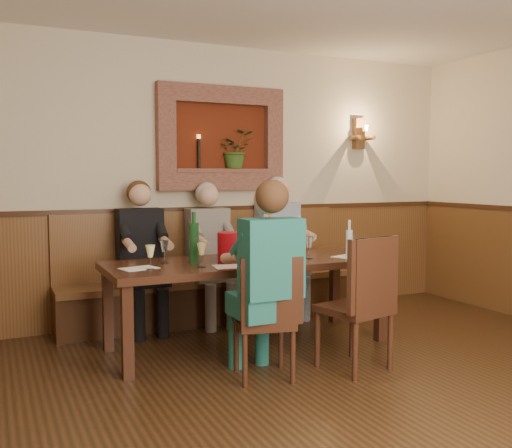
{
  "coord_description": "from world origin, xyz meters",
  "views": [
    {
      "loc": [
        -1.99,
        -2.55,
        1.46
      ],
      "look_at": [
        0.1,
        1.9,
        1.05
      ],
      "focal_mm": 40.0,
      "sensor_mm": 36.0,
      "label": 1
    }
  ],
  "objects": [
    {
      "name": "wine_glass_2",
      "position": [
        0.97,
        1.74,
        0.85
      ],
      "size": [
        0.08,
        0.08,
        0.19
      ],
      "primitive_type": null,
      "color": "white",
      "rests_on": "dining_table"
    },
    {
      "name": "tasting_sheet_c",
      "position": [
        0.88,
        1.66,
        0.75
      ],
      "size": [
        0.3,
        0.26,
        0.0
      ],
      "primitive_type": "cube",
      "rotation": [
        0.0,
        0.0,
        0.4
      ],
      "color": "white",
      "rests_on": "dining_table"
    },
    {
      "name": "tasting_sheet_b",
      "position": [
        0.09,
        1.64,
        0.75
      ],
      "size": [
        0.37,
        0.32,
        0.0
      ],
      "primitive_type": "cube",
      "rotation": [
        0.0,
        0.0,
        -0.35
      ],
      "color": "white",
      "rests_on": "dining_table"
    },
    {
      "name": "wine_glass_6",
      "position": [
        0.2,
        1.9,
        0.85
      ],
      "size": [
        0.08,
        0.08,
        0.19
      ],
      "primitive_type": null,
      "color": "#F4EF91",
      "rests_on": "dining_table"
    },
    {
      "name": "wine_glass_5",
      "position": [
        -0.04,
        1.73,
        0.85
      ],
      "size": [
        0.08,
        0.08,
        0.19
      ],
      "primitive_type": null,
      "color": "#F4EF91",
      "rests_on": "dining_table"
    },
    {
      "name": "person_bench_left",
      "position": [
        -0.7,
        2.69,
        0.59
      ],
      "size": [
        0.42,
        0.51,
        1.42
      ],
      "color": "black",
      "rests_on": "ground"
    },
    {
      "name": "chair_near_left",
      "position": [
        -0.22,
        1.08,
        0.26
      ],
      "size": [
        0.48,
        0.48,
        0.91
      ],
      "rotation": [
        0.0,
        0.0,
        -0.23
      ],
      "color": "#331A0F",
      "rests_on": "ground"
    },
    {
      "name": "water_bottle",
      "position": [
        0.88,
        1.63,
        0.88
      ],
      "size": [
        0.08,
        0.08,
        0.33
      ],
      "rotation": [
        0.0,
        0.0,
        -0.39
      ],
      "color": "silver",
      "rests_on": "dining_table"
    },
    {
      "name": "ground_plane",
      "position": [
        0.0,
        0.0,
        0.0
      ],
      "size": [
        6.0,
        6.0,
        0.0
      ],
      "primitive_type": "plane",
      "color": "black",
      "rests_on": "ground"
    },
    {
      "name": "person_bench_right",
      "position": [
        0.76,
        2.69,
        0.61
      ],
      "size": [
        0.43,
        0.53,
        1.46
      ],
      "color": "navy",
      "rests_on": "ground"
    },
    {
      "name": "bench",
      "position": [
        0.0,
        2.79,
        0.33
      ],
      "size": [
        3.0,
        0.45,
        1.11
      ],
      "color": "#381E0F",
      "rests_on": "ground"
    },
    {
      "name": "wine_glass_4",
      "position": [
        -0.89,
        1.7,
        0.85
      ],
      "size": [
        0.08,
        0.08,
        0.19
      ],
      "primitive_type": null,
      "color": "#F4EF91",
      "rests_on": "dining_table"
    },
    {
      "name": "wine_bottle_green_b",
      "position": [
        -0.48,
        1.86,
        0.93
      ],
      "size": [
        0.1,
        0.1,
        0.42
      ],
      "rotation": [
        0.0,
        0.0,
        0.39
      ],
      "color": "#19471E",
      "rests_on": "dining_table"
    },
    {
      "name": "wainscoting",
      "position": [
        0.0,
        -0.0,
        0.59
      ],
      "size": [
        6.02,
        6.02,
        1.15
      ],
      "color": "brown",
      "rests_on": "ground"
    },
    {
      "name": "person_chair_front",
      "position": [
        -0.21,
        1.07,
        0.6
      ],
      "size": [
        0.43,
        0.52,
        1.44
      ],
      "color": "#1B5E61",
      "rests_on": "ground"
    },
    {
      "name": "room_shell",
      "position": [
        0.0,
        0.0,
        1.89
      ],
      "size": [
        6.04,
        6.04,
        2.82
      ],
      "color": "beige",
      "rests_on": "ground"
    },
    {
      "name": "spittoon_bucket",
      "position": [
        -0.18,
        1.82,
        0.87
      ],
      "size": [
        0.24,
        0.24,
        0.25
      ],
      "primitive_type": "cylinder",
      "rotation": [
        0.0,
        0.0,
        0.1
      ],
      "color": "red",
      "rests_on": "dining_table"
    },
    {
      "name": "tasting_sheet_d",
      "position": [
        -0.25,
        1.57,
        0.75
      ],
      "size": [
        0.34,
        0.27,
        0.0
      ],
      "primitive_type": "cube",
      "rotation": [
        0.0,
        0.0,
        -0.16
      ],
      "color": "white",
      "rests_on": "dining_table"
    },
    {
      "name": "wine_glass_1",
      "position": [
        -0.49,
        1.65,
        0.85
      ],
      "size": [
        0.08,
        0.08,
        0.19
      ],
      "primitive_type": null,
      "color": "#F4EF91",
      "rests_on": "dining_table"
    },
    {
      "name": "tasting_sheet_a",
      "position": [
        -0.95,
        1.79,
        0.75
      ],
      "size": [
        0.31,
        0.25,
        0.0
      ],
      "primitive_type": "cube",
      "rotation": [
        0.0,
        0.0,
        0.24
      ],
      "color": "white",
      "rests_on": "dining_table"
    },
    {
      "name": "dining_table",
      "position": [
        0.0,
        1.85,
        0.68
      ],
      "size": [
        2.4,
        0.9,
        0.75
      ],
      "color": "#331A0F",
      "rests_on": "ground"
    },
    {
      "name": "chair_near_right",
      "position": [
        0.5,
        0.96,
        0.3
      ],
      "size": [
        0.54,
        0.54,
        1.02
      ],
      "rotation": [
        0.0,
        0.0,
        0.22
      ],
      "color": "#331A0F",
      "rests_on": "ground"
    },
    {
      "name": "person_bench_mid",
      "position": [
        -0.02,
        2.69,
        0.58
      ],
      "size": [
        0.41,
        0.5,
        1.4
      ],
      "color": "#5D5655",
      "rests_on": "ground"
    },
    {
      "name": "wall_sconce",
      "position": [
        1.9,
        2.93,
        1.94
      ],
      "size": [
        0.25,
        0.2,
        0.35
      ],
      "color": "brown",
      "rests_on": "ground"
    },
    {
      "name": "wine_glass_0",
      "position": [
        -0.13,
        1.59,
        0.85
      ],
      "size": [
        0.08,
        0.08,
        0.19
      ],
      "primitive_type": null,
      "color": "#F4EF91",
      "rests_on": "dining_table"
    },
    {
      "name": "wine_bottle_green_a",
      "position": [
        0.21,
        1.86,
        0.92
      ],
      "size": [
        0.07,
        0.07,
        0.4
      ],
      "rotation": [
        0.0,
        0.0,
        0.01
      ],
      "color": "#19471E",
      "rests_on": "dining_table"
    },
    {
      "name": "wine_glass_7",
      "position": [
        -0.7,
        1.96,
        0.85
      ],
      "size": [
        0.08,
        0.08,
        0.19
      ],
      "primitive_type": null,
      "color": "white",
      "rests_on": "dining_table"
    },
    {
      "name": "wine_glass_3",
      "position": [
        0.51,
        1.69,
        0.85
      ],
      "size": [
        0.08,
        0.08,
        0.19
      ],
      "primitive_type": null,
      "color": "white",
      "rests_on": "dining_table"
    },
    {
      "name": "wall_niche",
      "position": [
        0.24,
        2.94,
        1.81
      ],
      "size": [
        1.36,
        0.3,
        1.06
      ],
      "color": "#591C0C",
      "rests_on": "ground"
    }
  ]
}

